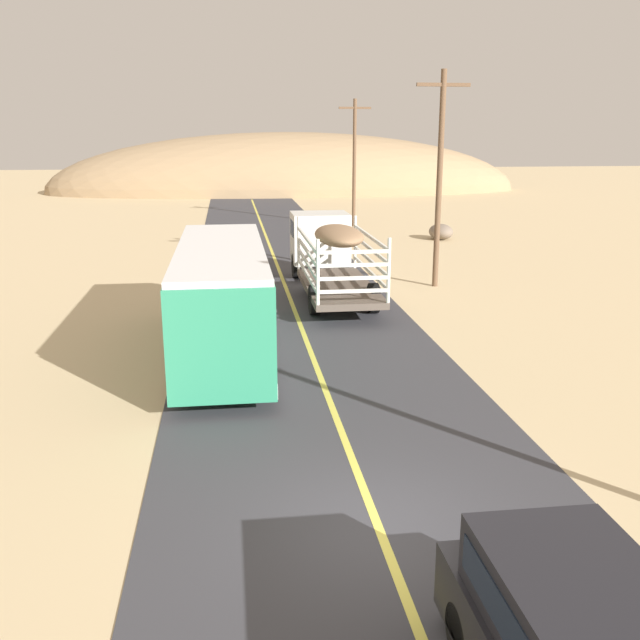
{
  "coord_description": "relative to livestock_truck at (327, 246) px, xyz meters",
  "views": [
    {
      "loc": [
        -2.3,
        -10.1,
        6.39
      ],
      "look_at": [
        0.0,
        7.48,
        1.59
      ],
      "focal_mm": 39.05,
      "sensor_mm": 36.0,
      "label": 1
    }
  ],
  "objects": [
    {
      "name": "power_pole_mid",
      "position": [
        4.66,
        -0.29,
        2.92
      ],
      "size": [
        2.2,
        0.24,
        8.82
      ],
      "color": "brown",
      "rests_on": "ground"
    },
    {
      "name": "boulder_near_shoulder",
      "position": [
        8.89,
        12.71,
        -1.32
      ],
      "size": [
        1.43,
        1.95,
        0.95
      ],
      "primitive_type": "ellipsoid",
      "color": "#756656",
      "rests_on": "ground"
    },
    {
      "name": "bus",
      "position": [
        -4.3,
        -8.65,
        -0.04
      ],
      "size": [
        2.54,
        10.0,
        3.21
      ],
      "color": "#2D8C66",
      "rests_on": "road_surface"
    },
    {
      "name": "livestock_truck",
      "position": [
        0.0,
        0.0,
        0.0
      ],
      "size": [
        2.53,
        9.7,
        3.02
      ],
      "color": "silver",
      "rests_on": "road_surface"
    },
    {
      "name": "power_pole_far",
      "position": [
        4.66,
        19.54,
        2.79
      ],
      "size": [
        2.2,
        0.24,
        8.57
      ],
      "color": "brown",
      "rests_on": "ground"
    },
    {
      "name": "road_centre_line",
      "position": [
        -1.73,
        -18.53,
        -1.77
      ],
      "size": [
        0.16,
        117.6,
        0.0
      ],
      "primitive_type": "cube",
      "color": "#D8CC4C",
      "rests_on": "road_surface"
    },
    {
      "name": "distant_hill",
      "position": [
        2.49,
        49.73,
        -1.79
      ],
      "size": [
        52.04,
        17.3,
        12.84
      ],
      "primitive_type": "ellipsoid",
      "color": "#997C5A",
      "rests_on": "ground"
    },
    {
      "name": "road_surface",
      "position": [
        -1.73,
        -18.53,
        -1.78
      ],
      "size": [
        8.0,
        120.0,
        0.02
      ],
      "primitive_type": "cube",
      "color": "#38383D",
      "rests_on": "ground"
    },
    {
      "name": "ground_plane",
      "position": [
        -1.73,
        -18.53,
        -1.79
      ],
      "size": [
        240.0,
        240.0,
        0.0
      ],
      "primitive_type": "plane",
      "color": "#CCB284"
    }
  ]
}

